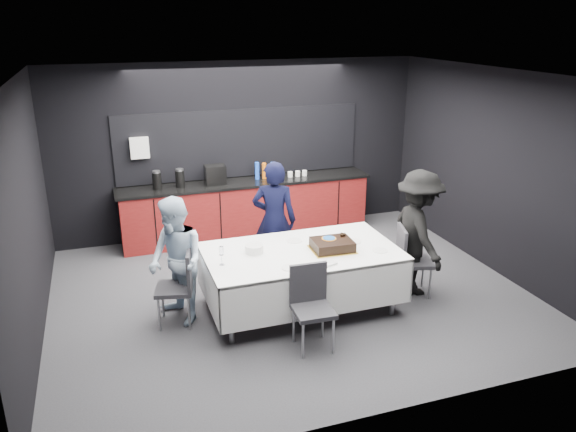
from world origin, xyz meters
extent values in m
plane|color=#3C3C41|center=(0.00, 0.00, 0.00)|extent=(6.00, 6.00, 0.00)
cube|color=white|center=(0.00, 0.00, 2.80)|extent=(6.00, 5.00, 0.04)
cube|color=black|center=(0.00, 2.50, 1.40)|extent=(6.00, 0.04, 2.80)
cube|color=black|center=(0.00, -2.50, 1.40)|extent=(6.00, 0.04, 2.80)
cube|color=black|center=(-3.00, 0.00, 1.40)|extent=(0.04, 5.00, 2.80)
cube|color=black|center=(3.00, 0.00, 1.40)|extent=(0.04, 5.00, 2.80)
cube|color=#640F0F|center=(0.00, 2.20, 0.45)|extent=(4.00, 0.60, 0.90)
cube|color=black|center=(0.00, 2.20, 0.92)|extent=(4.10, 0.64, 0.04)
cube|color=black|center=(0.00, 2.48, 1.50)|extent=(4.00, 0.03, 1.10)
cube|color=white|center=(-1.60, 2.43, 1.55)|extent=(0.28, 0.12, 0.32)
cylinder|color=black|center=(-1.40, 2.20, 1.07)|extent=(0.14, 0.14, 0.26)
cylinder|color=black|center=(-1.05, 2.20, 1.07)|extent=(0.14, 0.14, 0.26)
cube|color=black|center=(-0.50, 2.20, 1.09)|extent=(0.32, 0.24, 0.30)
cylinder|color=blue|center=(0.20, 2.25, 1.08)|extent=(0.07, 0.07, 0.28)
cylinder|color=orange|center=(0.32, 2.25, 1.07)|extent=(0.07, 0.07, 0.26)
cylinder|color=blue|center=(0.44, 2.18, 1.08)|extent=(0.07, 0.07, 0.28)
cylinder|color=white|center=(0.75, 2.20, 0.98)|extent=(0.08, 0.08, 0.09)
cylinder|color=white|center=(0.88, 2.20, 0.98)|extent=(0.08, 0.08, 0.09)
cylinder|color=white|center=(1.00, 2.20, 0.98)|extent=(0.08, 0.08, 0.09)
cylinder|color=#99999E|center=(-1.40, 2.20, 1.21)|extent=(0.12, 0.12, 0.03)
cylinder|color=#99999E|center=(-1.05, 2.20, 1.21)|extent=(0.12, 0.12, 0.03)
cylinder|color=#99999E|center=(-1.00, -0.90, 0.38)|extent=(0.06, 0.06, 0.75)
cylinder|color=#99999E|center=(-1.00, 0.10, 0.38)|extent=(0.06, 0.06, 0.75)
cylinder|color=#99999E|center=(1.00, -0.90, 0.38)|extent=(0.06, 0.06, 0.75)
cylinder|color=#99999E|center=(1.00, 0.10, 0.38)|extent=(0.06, 0.06, 0.75)
cube|color=white|center=(0.00, -0.40, 0.76)|extent=(2.32, 1.32, 0.04)
cube|color=white|center=(0.00, -1.05, 0.49)|extent=(2.32, 0.02, 0.55)
cube|color=white|center=(0.00, 0.25, 0.49)|extent=(2.32, 0.02, 0.55)
cube|color=white|center=(-1.15, -0.40, 0.49)|extent=(0.02, 1.32, 0.55)
cube|color=white|center=(1.15, -0.40, 0.49)|extent=(0.02, 1.32, 0.55)
cube|color=#EEC046|center=(0.36, -0.51, 0.79)|extent=(0.53, 0.44, 0.01)
cube|color=black|center=(0.36, -0.51, 0.84)|extent=(0.49, 0.40, 0.10)
cube|color=black|center=(0.36, -0.51, 0.90)|extent=(0.49, 0.40, 0.01)
cylinder|color=orange|center=(0.34, -0.45, 0.91)|extent=(0.18, 0.18, 0.00)
cylinder|color=#185AB4|center=(0.34, -0.45, 0.91)|extent=(0.15, 0.15, 0.01)
sphere|color=black|center=(0.54, -0.39, 0.92)|extent=(0.04, 0.04, 0.04)
sphere|color=black|center=(0.56, -0.43, 0.92)|extent=(0.04, 0.04, 0.04)
sphere|color=black|center=(0.52, -0.43, 0.92)|extent=(0.04, 0.04, 0.04)
cylinder|color=white|center=(-0.56, -0.29, 0.83)|extent=(0.22, 0.22, 0.10)
cylinder|color=white|center=(-0.30, -0.83, 0.78)|extent=(0.19, 0.19, 0.01)
cylinder|color=white|center=(0.70, -0.35, 0.78)|extent=(0.21, 0.21, 0.01)
cylinder|color=white|center=(0.89, -0.72, 0.78)|extent=(0.18, 0.18, 0.01)
cylinder|color=white|center=(0.02, -0.09, 0.78)|extent=(0.19, 0.19, 0.01)
cube|color=white|center=(0.16, -0.89, 0.79)|extent=(0.19, 0.15, 0.03)
cylinder|color=white|center=(-1.00, -0.51, 0.78)|extent=(0.06, 0.06, 0.00)
cylinder|color=white|center=(-1.00, -0.51, 0.84)|extent=(0.01, 0.01, 0.12)
cylinder|color=white|center=(-1.00, -0.51, 0.95)|extent=(0.05, 0.05, 0.10)
cube|color=#2E2D32|center=(-1.52, -0.27, 0.45)|extent=(0.51, 0.51, 0.05)
cube|color=#2E2D32|center=(-1.34, -0.31, 0.70)|extent=(0.14, 0.42, 0.45)
cylinder|color=#99999E|center=(-1.65, -0.06, 0.22)|extent=(0.03, 0.03, 0.44)
cylinder|color=#99999E|center=(-1.73, -0.40, 0.22)|extent=(0.03, 0.03, 0.44)
cylinder|color=#99999E|center=(-1.32, -0.14, 0.22)|extent=(0.03, 0.03, 0.44)
cylinder|color=#99999E|center=(-1.40, -0.47, 0.22)|extent=(0.03, 0.03, 0.44)
cube|color=#2E2D32|center=(1.53, -0.50, 0.45)|extent=(0.52, 0.52, 0.05)
cube|color=#2E2D32|center=(1.34, -0.45, 0.70)|extent=(0.16, 0.41, 0.45)
cylinder|color=#99999E|center=(1.64, -0.71, 0.22)|extent=(0.03, 0.03, 0.44)
cylinder|color=#99999E|center=(1.74, -0.38, 0.22)|extent=(0.03, 0.03, 0.44)
cylinder|color=#99999E|center=(1.32, -0.61, 0.22)|extent=(0.03, 0.03, 0.44)
cylinder|color=#99999E|center=(1.41, -0.29, 0.22)|extent=(0.03, 0.03, 0.44)
cube|color=#2E2D32|center=(-0.18, -1.28, 0.45)|extent=(0.44, 0.44, 0.05)
cube|color=#2E2D32|center=(-0.17, -1.09, 0.70)|extent=(0.42, 0.06, 0.45)
cylinder|color=#99999E|center=(-0.36, -1.44, 0.22)|extent=(0.03, 0.03, 0.44)
cylinder|color=#99999E|center=(-0.02, -1.45, 0.22)|extent=(0.03, 0.03, 0.44)
cylinder|color=#99999E|center=(-0.34, -1.10, 0.22)|extent=(0.03, 0.03, 0.44)
cylinder|color=#99999E|center=(0.00, -1.11, 0.22)|extent=(0.03, 0.03, 0.44)
imported|color=black|center=(-0.03, 0.60, 0.82)|extent=(0.71, 0.60, 1.65)
imported|color=silver|center=(-1.47, -0.21, 0.76)|extent=(0.81, 0.90, 1.52)
imported|color=black|center=(1.58, -0.44, 0.82)|extent=(0.69, 1.10, 1.64)
camera|label=1|loc=(-2.15, -6.24, 3.43)|focal=35.00mm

